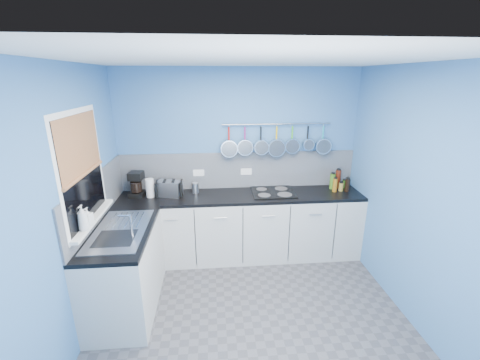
{
  "coord_description": "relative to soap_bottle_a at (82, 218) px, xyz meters",
  "views": [
    {
      "loc": [
        -0.35,
        -2.63,
        2.36
      ],
      "look_at": [
        -0.05,
        0.75,
        1.25
      ],
      "focal_mm": 23.43,
      "sensor_mm": 36.0,
      "label": 1
    }
  ],
  "objects": [
    {
      "name": "floor",
      "position": [
        1.53,
        -0.04,
        -1.18
      ],
      "size": [
        3.2,
        3.0,
        0.02
      ],
      "primitive_type": "cube",
      "color": "#47474C",
      "rests_on": "ground"
    },
    {
      "name": "ceiling",
      "position": [
        1.53,
        -0.04,
        1.34
      ],
      "size": [
        3.2,
        3.0,
        0.02
      ],
      "primitive_type": "cube",
      "color": "white",
      "rests_on": "ground"
    },
    {
      "name": "wall_back",
      "position": [
        1.53,
        1.47,
        0.08
      ],
      "size": [
        3.2,
        0.02,
        2.5
      ],
      "primitive_type": "cube",
      "color": "teal",
      "rests_on": "ground"
    },
    {
      "name": "wall_front",
      "position": [
        1.53,
        -1.55,
        0.08
      ],
      "size": [
        3.2,
        0.02,
        2.5
      ],
      "primitive_type": "cube",
      "color": "teal",
      "rests_on": "ground"
    },
    {
      "name": "wall_left",
      "position": [
        -0.08,
        -0.04,
        0.08
      ],
      "size": [
        0.02,
        3.0,
        2.5
      ],
      "primitive_type": "cube",
      "color": "teal",
      "rests_on": "ground"
    },
    {
      "name": "wall_right",
      "position": [
        3.14,
        -0.04,
        0.08
      ],
      "size": [
        0.02,
        3.0,
        2.5
      ],
      "primitive_type": "cube",
      "color": "teal",
      "rests_on": "ground"
    },
    {
      "name": "backsplash_back",
      "position": [
        1.53,
        1.45,
        -0.02
      ],
      "size": [
        3.2,
        0.02,
        0.5
      ],
      "primitive_type": "cube",
      "color": "gray",
      "rests_on": "wall_back"
    },
    {
      "name": "backsplash_left",
      "position": [
        -0.06,
        0.56,
        -0.02
      ],
      "size": [
        0.02,
        1.8,
        0.5
      ],
      "primitive_type": "cube",
      "color": "gray",
      "rests_on": "wall_left"
    },
    {
      "name": "cabinet_run_back",
      "position": [
        1.53,
        1.16,
        -0.74
      ],
      "size": [
        3.2,
        0.6,
        0.86
      ],
      "primitive_type": "cube",
      "color": "#BAB8B3",
      "rests_on": "ground"
    },
    {
      "name": "worktop_back",
      "position": [
        1.53,
        1.16,
        -0.29
      ],
      "size": [
        3.2,
        0.6,
        0.04
      ],
      "primitive_type": "cube",
      "color": "black",
      "rests_on": "cabinet_run_back"
    },
    {
      "name": "cabinet_run_left",
      "position": [
        0.23,
        0.26,
        -0.74
      ],
      "size": [
        0.6,
        1.2,
        0.86
      ],
      "primitive_type": "cube",
      "color": "#BAB8B3",
      "rests_on": "ground"
    },
    {
      "name": "worktop_left",
      "position": [
        0.23,
        0.26,
        -0.29
      ],
      "size": [
        0.6,
        1.2,
        0.04
      ],
      "primitive_type": "cube",
      "color": "black",
      "rests_on": "cabinet_run_left"
    },
    {
      "name": "window_frame",
      "position": [
        -0.05,
        0.26,
        0.38
      ],
      "size": [
        0.01,
        1.0,
        1.1
      ],
      "primitive_type": "cube",
      "color": "white",
      "rests_on": "wall_left"
    },
    {
      "name": "window_glass",
      "position": [
        -0.04,
        0.26,
        0.38
      ],
      "size": [
        0.01,
        0.9,
        1.0
      ],
      "primitive_type": "cube",
      "color": "black",
      "rests_on": "wall_left"
    },
    {
      "name": "bamboo_blind",
      "position": [
        -0.03,
        0.26,
        0.61
      ],
      "size": [
        0.01,
        0.9,
        0.55
      ],
      "primitive_type": "cube",
      "color": "#AE7245",
      "rests_on": "wall_left"
    },
    {
      "name": "window_sill",
      "position": [
        -0.02,
        0.26,
        -0.13
      ],
      "size": [
        0.1,
        0.98,
        0.03
      ],
      "primitive_type": "cube",
      "color": "white",
      "rests_on": "wall_left"
    },
    {
      "name": "sink_unit",
      "position": [
        0.23,
        0.26,
        -0.27
      ],
      "size": [
        0.5,
        0.95,
        0.01
      ],
      "primitive_type": "cube",
      "color": "silver",
      "rests_on": "worktop_left"
    },
    {
      "name": "mixer_tap",
      "position": [
        0.39,
        0.08,
        -0.14
      ],
      "size": [
        0.12,
        0.08,
        0.26
      ],
      "primitive_type": null,
      "color": "silver",
      "rests_on": "worktop_left"
    },
    {
      "name": "socket_left",
      "position": [
        0.98,
        1.44,
        -0.04
      ],
      "size": [
        0.15,
        0.01,
        0.09
      ],
      "primitive_type": "cube",
      "color": "white",
      "rests_on": "backsplash_back"
    },
    {
      "name": "socket_right",
      "position": [
        1.63,
        1.44,
        -0.04
      ],
      "size": [
        0.15,
        0.01,
        0.09
      ],
      "primitive_type": "cube",
      "color": "white",
      "rests_on": "backsplash_back"
    },
    {
      "name": "pot_rail",
      "position": [
        2.03,
        1.41,
        0.61
      ],
      "size": [
        1.45,
        0.02,
        0.02
      ],
      "primitive_type": "cylinder",
      "rotation": [
        0.0,
        1.57,
        0.0
      ],
      "color": "silver",
      "rests_on": "wall_back"
    },
    {
      "name": "soap_bottle_a",
      "position": [
        0.0,
        0.0,
        0.0
      ],
      "size": [
        0.1,
        0.1,
        0.24
      ],
      "primitive_type": "imported",
      "rotation": [
        0.0,
        0.0,
        -0.04
      ],
      "color": "white",
      "rests_on": "window_sill"
    },
    {
      "name": "soap_bottle_b",
      "position": [
        0.0,
        0.1,
        -0.03
      ],
      "size": [
        0.1,
        0.1,
        0.17
      ],
      "primitive_type": "imported",
      "rotation": [
        0.0,
        0.0,
        -0.29
      ],
      "color": "white",
      "rests_on": "window_sill"
    },
    {
      "name": "paper_towel",
      "position": [
        0.36,
        1.19,
        -0.15
      ],
      "size": [
        0.13,
        0.13,
        0.24
      ],
      "primitive_type": "cylinder",
      "rotation": [
        0.0,
        0.0,
        0.28
      ],
      "color": "white",
      "rests_on": "worktop_back"
    },
    {
      "name": "coffee_maker",
      "position": [
        0.19,
        1.23,
        -0.11
      ],
      "size": [
        0.21,
        0.22,
        0.32
      ],
      "primitive_type": null,
      "rotation": [
        0.0,
        0.0,
        -0.14
      ],
      "color": "black",
      "rests_on": "worktop_back"
    },
    {
      "name": "toaster",
      "position": [
        0.61,
        1.2,
        -0.17
      ],
      "size": [
        0.35,
        0.26,
        0.2
      ],
      "primitive_type": "cube",
      "rotation": [
        0.0,
        0.0,
        -0.31
      ],
      "color": "silver",
      "rests_on": "worktop_back"
    },
    {
      "name": "canister",
      "position": [
        0.93,
        1.3,
        -0.2
      ],
      "size": [
        0.11,
        0.11,
        0.13
      ],
      "primitive_type": "cylinder",
      "rotation": [
        0.0,
        0.0,
        -0.24
      ],
      "color": "silver",
      "rests_on": "worktop_back"
    },
    {
      "name": "hob",
      "position": [
        1.96,
        1.2,
        -0.26
      ],
      "size": [
        0.56,
        0.49,
        0.01
      ],
      "primitive_type": "cube",
      "color": "black",
      "rests_on": "worktop_back"
    },
    {
      "name": "pan_0",
      "position": [
        1.4,
        1.4,
        0.4
      ],
      "size": [
        0.23,
        0.1,
        0.42
      ],
      "primitive_type": null,
      "color": "silver",
      "rests_on": "pot_rail"
    },
    {
      "name": "pan_1",
      "position": [
        1.61,
        1.4,
        0.41
      ],
      "size": [
        0.22,
        0.07,
        0.41
      ],
      "primitive_type": null,
      "color": "silver",
      "rests_on": "pot_rail"
    },
    {
      "name": "pan_2",
      "position": [
        1.82,
        1.4,
        0.42
      ],
      "size": [
        0.2,
        0.13,
        0.39
      ],
      "primitive_type": null,
      "color": "silver",
      "rests_on": "pot_rail"
    },
    {
      "name": "pan_3",
      "position": [
        2.03,
        1.4,
        0.39
      ],
      "size": [
        0.24,
        0.08,
        0.43
      ],
      "primitive_type": null,
      "color": "silver",
      "rests_on": "pot_rail"
    },
    {
      "name": "pan_4",
      "position": [
        2.24,
        1.4,
        0.41
      ],
      "size": [
        0.2,
        0.07,
        0.39
      ],
      "primitive_type": null,
      "color": "silver",
      "rests_on": "pot_rail"
    },
    {
      "name": "pan_5",
      "position": [
        2.45,
        1.4,
        0.44
      ],
      "size": [
        0.15,
        0.11,
        0.34
      ],
      "primitive_type": null,
      "color": "silver",
      "rests_on": "pot_rail"
    },
    {
      "name": "pan_6",
      "position": [
        2.67,
        1.4,
        0.41
      ],
      "size": [
        0.21,
        0.09,
        0.4
      ],
      "primitive_type": null,
      "color": "silver",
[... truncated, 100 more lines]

